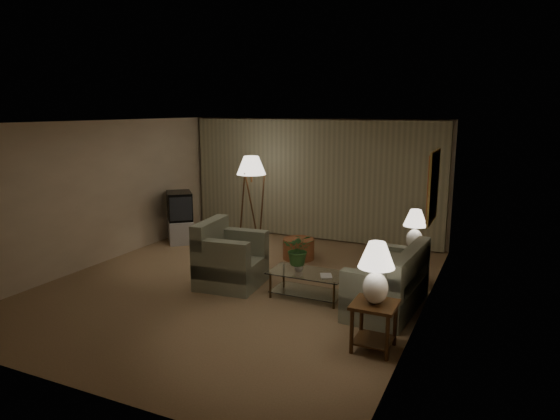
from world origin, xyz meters
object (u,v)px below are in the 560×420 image
object	(u,v)px
side_table_near	(374,318)
vase	(299,267)
sofa	(387,284)
armchair	(231,260)
coffee_table	(307,281)
table_lamp_far	(415,226)
floor_lamp	(252,199)
side_table_far	(413,261)
tv_cabinet	(180,230)
crt_tv	(179,206)
ottoman	(299,249)
table_lamp_near	(376,267)

from	to	relation	value
side_table_near	vase	size ratio (longest dim) A/B	4.29
sofa	vase	bearing A→B (deg)	-81.71
armchair	coffee_table	distance (m)	1.37
table_lamp_far	floor_lamp	distance (m)	3.81
side_table_far	coffee_table	distance (m)	1.93
coffee_table	tv_cabinet	distance (m)	4.30
side_table_near	coffee_table	world-z (taller)	side_table_near
armchair	vase	world-z (taller)	armchair
side_table_near	coffee_table	size ratio (longest dim) A/B	0.51
table_lamp_far	floor_lamp	bearing A→B (deg)	163.39
sofa	crt_tv	size ratio (longest dim) A/B	2.06
armchair	side_table_far	size ratio (longest dim) A/B	2.01
side_table_near	ottoman	xyz separation A→B (m)	(-2.30, 3.10, -0.21)
side_table_far	table_lamp_far	bearing A→B (deg)	0.00
crt_tv	ottoman	distance (m)	2.97
table_lamp_far	crt_tv	world-z (taller)	table_lamp_far
crt_tv	table_lamp_far	bearing A→B (deg)	42.50
sofa	table_lamp_near	world-z (taller)	table_lamp_near
table_lamp_near	ottoman	xyz separation A→B (m)	(-2.30, 3.10, -0.85)
sofa	armchair	distance (m)	2.59
armchair	coffee_table	xyz separation A→B (m)	(1.37, 0.01, -0.15)
sofa	armchair	world-z (taller)	armchair
floor_lamp	crt_tv	bearing A→B (deg)	-163.04
table_lamp_near	crt_tv	distance (m)	6.12
armchair	crt_tv	world-z (taller)	crt_tv
armchair	vase	size ratio (longest dim) A/B	8.63
ottoman	table_lamp_near	bearing A→B (deg)	-53.44
side_table_near	vase	bearing A→B (deg)	140.60
table_lamp_far	vase	distance (m)	2.10
ottoman	side_table_near	bearing A→B (deg)	-53.44
side_table_far	sofa	bearing A→B (deg)	-96.84
side_table_far	coffee_table	xyz separation A→B (m)	(-1.37, -1.35, -0.11)
ottoman	sofa	bearing A→B (deg)	-39.13
sofa	table_lamp_far	bearing A→B (deg)	177.28
side_table_near	side_table_far	distance (m)	2.60
table_lamp_near	vase	world-z (taller)	table_lamp_near
sofa	armchair	size ratio (longest dim) A/B	1.50
armchair	floor_lamp	bearing A→B (deg)	14.83
side_table_far	floor_lamp	distance (m)	3.86
coffee_table	tv_cabinet	world-z (taller)	tv_cabinet
table_lamp_near	floor_lamp	size ratio (longest dim) A/B	0.40
side_table_far	vase	world-z (taller)	side_table_far
sofa	coffee_table	size ratio (longest dim) A/B	1.53
sofa	ottoman	bearing A→B (deg)	-125.01
side_table_far	table_lamp_near	xyz separation A→B (m)	(0.00, -2.60, 0.66)
armchair	table_lamp_far	xyz separation A→B (m)	(2.74, 1.36, 0.57)
crt_tv	floor_lamp	size ratio (longest dim) A/B	0.46
armchair	side_table_near	bearing A→B (deg)	-120.00
side_table_near	table_lamp_far	size ratio (longest dim) A/B	0.89
sofa	coffee_table	world-z (taller)	sofa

